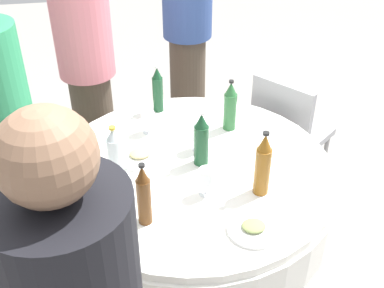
{
  "coord_description": "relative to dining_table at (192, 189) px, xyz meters",
  "views": [
    {
      "loc": [
        -0.31,
        -1.81,
        2.12
      ],
      "look_at": [
        0.0,
        0.0,
        0.87
      ],
      "focal_mm": 44.87,
      "sensor_mm": 36.0,
      "label": 1
    }
  ],
  "objects": [
    {
      "name": "person_outer",
      "position": [
        -0.91,
        0.37,
        0.23
      ],
      "size": [
        0.34,
        0.34,
        1.57
      ],
      "rotation": [
        0.0,
        0.0,
        1.19
      ],
      "color": "#4C3F33",
      "rests_on": "ground_plane"
    },
    {
      "name": "wine_glass_east",
      "position": [
        -0.18,
        0.33,
        0.24
      ],
      "size": [
        0.07,
        0.07,
        0.12
      ],
      "color": "white",
      "rests_on": "dining_table"
    },
    {
      "name": "plate_left",
      "position": [
        0.17,
        -0.47,
        0.16
      ],
      "size": [
        0.22,
        0.22,
        0.04
      ],
      "color": "white",
      "rests_on": "dining_table"
    },
    {
      "name": "fork_outer",
      "position": [
        0.19,
        0.05,
        0.15
      ],
      "size": [
        0.18,
        0.02,
        0.0
      ],
      "primitive_type": "cube",
      "rotation": [
        0.0,
        0.0,
        3.11
      ],
      "color": "silver",
      "rests_on": "dining_table"
    },
    {
      "name": "bottle_dark_green_outer",
      "position": [
        0.05,
        0.02,
        0.28
      ],
      "size": [
        0.07,
        0.07,
        0.29
      ],
      "color": "#194728",
      "rests_on": "dining_table"
    },
    {
      "name": "dining_table",
      "position": [
        0.0,
        0.0,
        0.0
      ],
      "size": [
        1.39,
        1.39,
        0.74
      ],
      "color": "white",
      "rests_on": "ground_plane"
    },
    {
      "name": "bottle_amber_rear",
      "position": [
        0.27,
        -0.24,
        0.3
      ],
      "size": [
        0.07,
        0.07,
        0.32
      ],
      "color": "#8C5619",
      "rests_on": "dining_table"
    },
    {
      "name": "spoon_inner",
      "position": [
        -0.5,
        -0.16,
        0.15
      ],
      "size": [
        0.13,
        0.14,
        0.0
      ],
      "primitive_type": "cube",
      "rotation": [
        0.0,
        0.0,
        3.97
      ],
      "color": "silver",
      "rests_on": "dining_table"
    },
    {
      "name": "wine_glass_rear",
      "position": [
        0.05,
        0.13,
        0.24
      ],
      "size": [
        0.07,
        0.07,
        0.13
      ],
      "color": "white",
      "rests_on": "dining_table"
    },
    {
      "name": "bottle_green_west",
      "position": [
        0.25,
        0.3,
        0.28
      ],
      "size": [
        0.07,
        0.07,
        0.28
      ],
      "color": "#2D6B38",
      "rests_on": "dining_table"
    },
    {
      "name": "bottle_dark_green_inner",
      "position": [
        -0.1,
        0.55,
        0.28
      ],
      "size": [
        0.06,
        0.06,
        0.28
      ],
      "color": "#194728",
      "rests_on": "dining_table"
    },
    {
      "name": "chair_east",
      "position": [
        0.69,
        0.57,
        -0.07
      ],
      "size": [
        0.56,
        0.56,
        0.87
      ],
      "rotation": [
        0.0,
        0.0,
        -0.89
      ],
      "color": "#99999E",
      "rests_on": "ground_plane"
    },
    {
      "name": "person_mid",
      "position": [
        0.19,
        1.34,
        0.28
      ],
      "size": [
        0.34,
        0.34,
        1.66
      ],
      "rotation": [
        0.0,
        0.0,
        -0.14
      ],
      "color": "#4C3F33",
      "rests_on": "ground_plane"
    },
    {
      "name": "ground_plane",
      "position": [
        0.0,
        0.0,
        -0.59
      ],
      "size": [
        10.0,
        10.0,
        0.0
      ],
      "primitive_type": "plane",
      "color": "gray"
    },
    {
      "name": "bottle_brown_mid",
      "position": [
        -0.25,
        -0.34,
        0.29
      ],
      "size": [
        0.06,
        0.06,
        0.29
      ],
      "color": "#593314",
      "rests_on": "dining_table"
    },
    {
      "name": "bottle_clear_east",
      "position": [
        -0.36,
        -0.05,
        0.28
      ],
      "size": [
        0.07,
        0.07,
        0.29
      ],
      "color": "silver",
      "rests_on": "dining_table"
    },
    {
      "name": "plate_near",
      "position": [
        -0.24,
        0.11,
        0.16
      ],
      "size": [
        0.23,
        0.23,
        0.04
      ],
      "color": "white",
      "rests_on": "dining_table"
    },
    {
      "name": "person_west",
      "position": [
        -0.49,
        0.92,
        0.23
      ],
      "size": [
        0.34,
        0.34,
        1.57
      ],
      "rotation": [
        0.0,
        0.0,
        0.49
      ],
      "color": "#4C3F33",
      "rests_on": "ground_plane"
    },
    {
      "name": "wine_glass_west",
      "position": [
        0.03,
        -0.22,
        0.24
      ],
      "size": [
        0.06,
        0.06,
        0.14
      ],
      "color": "white",
      "rests_on": "dining_table"
    }
  ]
}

